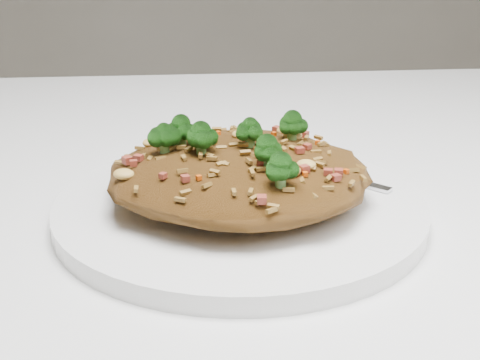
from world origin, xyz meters
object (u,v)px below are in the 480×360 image
(plate, at_px, (240,208))
(fried_rice, at_px, (240,164))
(dining_table, at_px, (267,270))
(fork, at_px, (308,169))

(plate, xyz_separation_m, fried_rice, (-0.00, -0.00, 0.03))
(dining_table, xyz_separation_m, fried_rice, (-0.03, -0.08, 0.13))
(fried_rice, xyz_separation_m, fork, (0.06, 0.05, -0.03))
(plate, bearing_deg, dining_table, 68.12)
(dining_table, distance_m, fried_rice, 0.16)
(dining_table, relative_size, plate, 4.44)
(dining_table, bearing_deg, fork, -42.12)
(dining_table, distance_m, fork, 0.11)
(plate, bearing_deg, fried_rice, -136.69)
(fork, bearing_deg, dining_table, -178.85)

